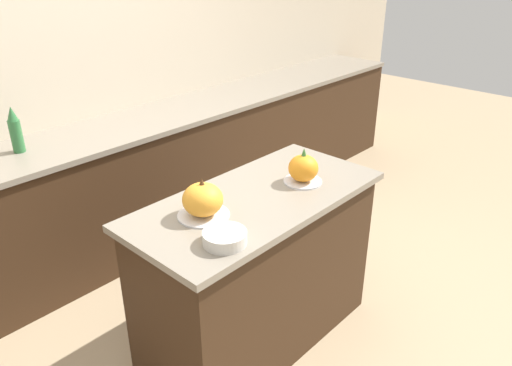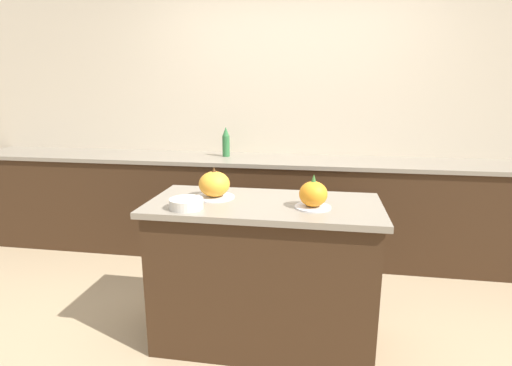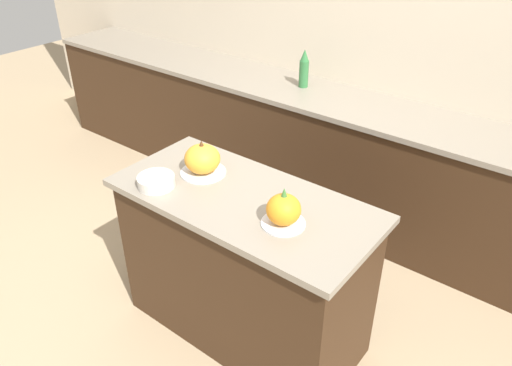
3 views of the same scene
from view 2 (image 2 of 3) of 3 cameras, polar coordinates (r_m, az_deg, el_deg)
The scene contains 8 objects.
ground_plane at distance 2.68m, azimuth 1.07°, elevation -21.32°, with size 12.00×12.00×0.00m, color tan.
wall_back at distance 3.85m, azimuth 4.76°, elevation 9.29°, with size 8.00×0.06×2.50m.
kitchen_island at distance 2.45m, azimuth 1.11°, elevation -12.72°, with size 1.33×0.63×0.89m.
back_counter at distance 3.68m, azimuth 4.09°, elevation -3.53°, with size 6.00×0.60×0.91m.
pumpkin_cake_left at distance 2.38m, azimuth -5.97°, elevation -0.29°, with size 0.24×0.24×0.19m.
pumpkin_cake_right at distance 2.19m, azimuth 8.17°, elevation -1.70°, with size 0.20×0.20×0.19m.
bottle_tall at distance 3.69m, azimuth -4.31°, elevation 5.82°, with size 0.07×0.07×0.27m.
mixing_bowl at distance 2.20m, azimuth -9.93°, elevation -2.91°, with size 0.18×0.18×0.06m.
Camera 2 is at (0.31, -2.18, 1.53)m, focal length 28.00 mm.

